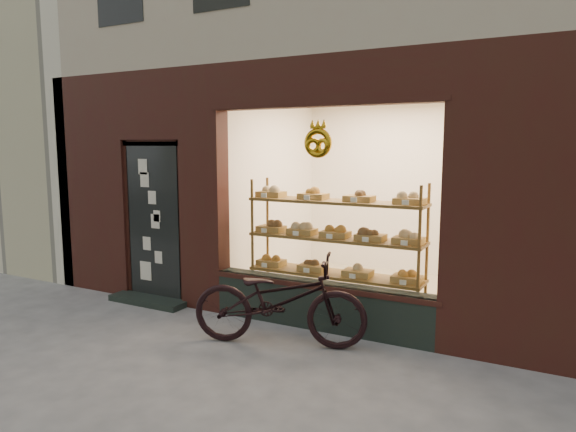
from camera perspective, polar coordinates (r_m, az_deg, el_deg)
The scene contains 4 objects.
ground at distance 4.74m, azimuth -13.04°, elevation -18.94°, with size 90.00×90.00×0.00m, color #5D5D60.
neighbor_left at distance 15.34m, azimuth -28.01°, elevation 15.83°, with size 12.00×7.00×9.00m, color silver.
display_shelf at distance 6.32m, azimuth 5.25°, elevation -3.67°, with size 2.20×0.45×1.70m.
bicycle at distance 5.53m, azimuth -0.98°, elevation -9.34°, with size 0.65×1.87×0.98m, color black.
Camera 1 is at (2.82, -3.17, 2.12)m, focal length 32.00 mm.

